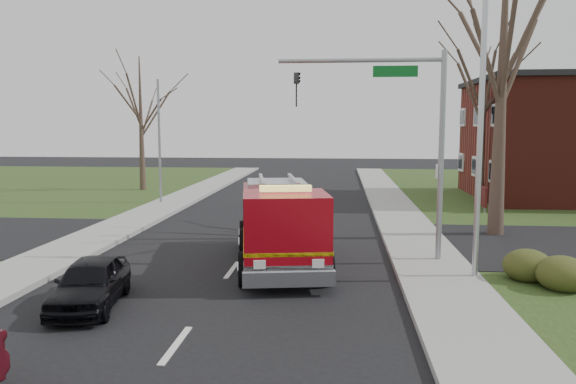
{
  "coord_description": "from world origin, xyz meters",
  "views": [
    {
      "loc": [
        3.29,
        -16.72,
        4.45
      ],
      "look_at": [
        1.38,
        3.86,
        2.0
      ],
      "focal_mm": 35.0,
      "sensor_mm": 36.0,
      "label": 1
    }
  ],
  "objects": [
    {
      "name": "bare_tree_far",
      "position": [
        11.0,
        15.0,
        6.49
      ],
      "size": [
        5.25,
        5.25,
        10.5
      ],
      "color": "#372821",
      "rests_on": "ground"
    },
    {
      "name": "bare_tree_left",
      "position": [
        -10.0,
        20.0,
        5.56
      ],
      "size": [
        4.5,
        4.5,
        9.0
      ],
      "color": "#372821",
      "rests_on": "ground"
    },
    {
      "name": "hedge_corner",
      "position": [
        9.0,
        -1.0,
        0.58
      ],
      "size": [
        2.8,
        2.0,
        0.9
      ],
      "primitive_type": "ellipsoid",
      "color": "#2D3914",
      "rests_on": "lawn_right"
    },
    {
      "name": "ground",
      "position": [
        0.0,
        0.0,
        0.0
      ],
      "size": [
        120.0,
        120.0,
        0.0
      ],
      "primitive_type": "plane",
      "color": "black",
      "rests_on": "ground"
    },
    {
      "name": "health_center_sign",
      "position": [
        10.5,
        12.5,
        0.88
      ],
      "size": [
        0.12,
        2.0,
        1.4
      ],
      "color": "#491112",
      "rests_on": "ground"
    },
    {
      "name": "streetlight_pole",
      "position": [
        7.14,
        -0.5,
        4.55
      ],
      "size": [
        1.48,
        0.16,
        8.4
      ],
      "color": "#B7BABF",
      "rests_on": "ground"
    },
    {
      "name": "utility_pole_far",
      "position": [
        -6.8,
        14.0,
        3.5
      ],
      "size": [
        0.14,
        0.14,
        7.0
      ],
      "primitive_type": "cylinder",
      "color": "gray",
      "rests_on": "ground"
    },
    {
      "name": "sidewalk_left",
      "position": [
        -6.2,
        0.0,
        0.07
      ],
      "size": [
        2.4,
        80.0,
        0.15
      ],
      "primitive_type": "cube",
      "color": "#989993",
      "rests_on": "ground"
    },
    {
      "name": "parked_car_maroon",
      "position": [
        -2.8,
        -3.79,
        0.61
      ],
      "size": [
        1.97,
        3.74,
        1.21
      ],
      "primitive_type": "imported",
      "rotation": [
        0.0,
        0.0,
        0.16
      ],
      "color": "black",
      "rests_on": "ground"
    },
    {
      "name": "traffic_signal_mast",
      "position": [
        5.21,
        1.5,
        4.71
      ],
      "size": [
        5.29,
        0.18,
        6.8
      ],
      "color": "gray",
      "rests_on": "ground"
    },
    {
      "name": "fire_engine",
      "position": [
        1.43,
        0.76,
        1.27
      ],
      "size": [
        3.63,
        7.27,
        2.81
      ],
      "rotation": [
        0.0,
        0.0,
        0.17
      ],
      "color": "#980711",
      "rests_on": "ground"
    },
    {
      "name": "sidewalk_right",
      "position": [
        6.2,
        0.0,
        0.07
      ],
      "size": [
        2.4,
        80.0,
        0.15
      ],
      "primitive_type": "cube",
      "color": "#989993",
      "rests_on": "ground"
    },
    {
      "name": "bare_tree_near",
      "position": [
        9.5,
        6.0,
        7.41
      ],
      "size": [
        6.0,
        6.0,
        12.0
      ],
      "color": "#372821",
      "rests_on": "ground"
    }
  ]
}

